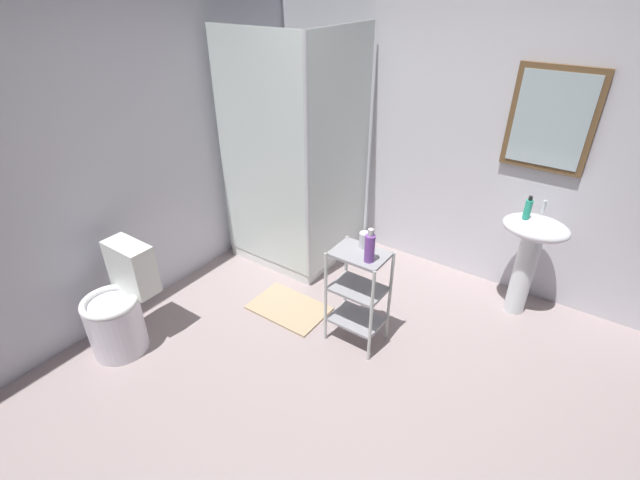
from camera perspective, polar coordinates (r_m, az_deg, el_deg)
The scene contains 12 objects.
ground_plane at distance 3.02m, azimuth 2.05°, elevation -19.22°, with size 4.20×4.20×0.02m, color #A18F8E.
wall_back at distance 3.79m, azimuth 18.44°, elevation 13.15°, with size 4.20×0.14×2.50m.
wall_left at distance 3.48m, azimuth -24.40°, elevation 10.44°, with size 0.10×4.20×2.50m, color silver.
shower_stall at distance 4.04m, azimuth -2.59°, elevation 3.65°, with size 0.92×0.92×2.00m.
pedestal_sink at distance 3.62m, azimuth 25.17°, elevation -0.85°, with size 0.46×0.37×0.81m.
sink_faucet at distance 3.61m, azimuth 26.56°, elevation 3.78°, with size 0.03×0.03×0.10m, color silver.
toilet at distance 3.41m, azimuth -24.12°, elevation -8.05°, with size 0.37×0.49×0.76m.
storage_cart at distance 3.10m, azimuth 4.86°, elevation -6.39°, with size 0.38×0.28×0.74m.
hand_soap_bottle at distance 3.47m, azimuth 24.92°, elevation 3.64°, with size 0.05×0.05×0.17m.
conditioner_bottle_purple at distance 2.80m, azimuth 6.34°, elevation -0.94°, with size 0.06×0.06×0.23m.
rinse_cup at distance 2.97m, azimuth 5.69°, elevation 0.01°, with size 0.07×0.07×0.11m, color silver.
bath_mat at distance 3.62m, azimuth -3.98°, elevation -8.62°, with size 0.60×0.40×0.02m, color tan.
Camera 1 is at (1.03, -1.65, 2.30)m, focal length 25.17 mm.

